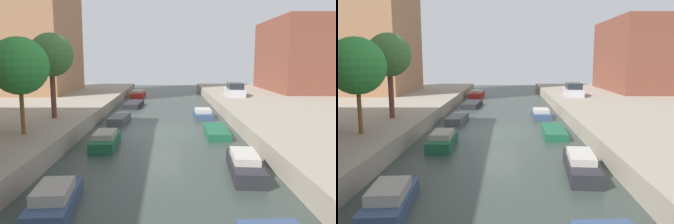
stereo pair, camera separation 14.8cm
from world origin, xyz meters
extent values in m
plane|color=#333D38|center=(0.00, 0.00, 0.00)|extent=(84.00, 84.00, 0.00)
cube|color=brown|center=(18.00, 20.48, 5.37)|extent=(10.00, 14.06, 8.74)
cylinder|color=brown|center=(-7.21, -4.73, 2.25)|extent=(0.21, 0.21, 2.50)
sphere|color=#2B7F34|center=(-7.21, -4.73, 4.54)|extent=(2.96, 2.96, 2.96)
cylinder|color=brown|center=(-7.21, 0.08, 2.58)|extent=(0.33, 0.33, 3.17)
sphere|color=#3C6B34|center=(-7.21, 0.08, 5.16)|extent=(2.84, 2.84, 2.84)
cube|color=#B7B7BC|center=(7.54, 14.03, 1.38)|extent=(1.87, 4.44, 0.77)
cube|color=#1E2328|center=(7.54, 13.70, 2.09)|extent=(1.59, 2.46, 0.64)
cube|color=#33476B|center=(-3.35, -11.48, 0.23)|extent=(1.52, 3.35, 0.45)
cube|color=gray|center=(-3.35, -11.58, 0.64)|extent=(1.22, 1.87, 0.37)
cube|color=#195638|center=(-3.14, -3.57, 0.29)|extent=(1.34, 3.61, 0.57)
cube|color=gray|center=(-3.14, -3.69, 0.73)|extent=(1.12, 1.99, 0.32)
cube|color=#4C5156|center=(-3.45, 3.90, 0.26)|extent=(1.46, 3.58, 0.52)
cube|color=#232328|center=(-3.17, 12.41, 0.26)|extent=(1.83, 4.57, 0.51)
cube|color=maroon|center=(-3.51, 21.28, 0.32)|extent=(1.75, 4.54, 0.64)
cube|color=#B2ADA3|center=(-3.51, 21.55, 0.77)|extent=(1.45, 2.51, 0.27)
cube|color=#232328|center=(3.67, -8.10, 0.30)|extent=(1.53, 3.98, 0.60)
cube|color=#B2ADA3|center=(3.67, -7.99, 0.75)|extent=(1.21, 2.22, 0.30)
cube|color=#195638|center=(3.52, -0.65, 0.23)|extent=(1.51, 4.04, 0.46)
cube|color=#33476B|center=(3.35, 6.09, 0.22)|extent=(1.53, 3.52, 0.45)
cube|color=#B2ADA3|center=(3.35, 6.10, 0.59)|extent=(1.29, 1.94, 0.28)
camera|label=1|loc=(0.38, -21.89, 4.86)|focal=35.74mm
camera|label=2|loc=(0.53, -21.89, 4.86)|focal=35.74mm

